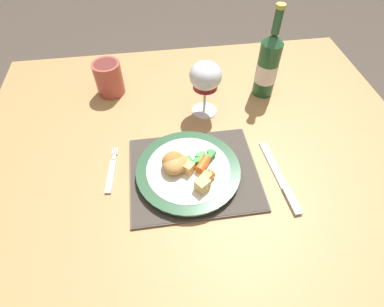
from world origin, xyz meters
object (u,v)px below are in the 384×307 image
dining_table (199,171)px  dinner_plate (188,171)px  wine_glass (206,78)px  drinking_cup (109,78)px  table_knife (282,182)px  bottle (268,65)px  fork (111,173)px

dining_table → dinner_plate: dinner_plate is taller
dining_table → wine_glass: bearing=76.0°
dining_table → dinner_plate: size_ratio=4.70×
drinking_cup → dinner_plate: bearing=-61.4°
dining_table → table_knife: size_ratio=5.33×
dining_table → drinking_cup: drinking_cup is taller
dinner_plate → bottle: bottle is taller
table_knife → drinking_cup: size_ratio=2.17×
bottle → drinking_cup: size_ratio=2.67×
dining_table → table_knife: 0.24m
fork → table_knife: table_knife is taller
dinner_plate → table_knife: (0.21, -0.05, -0.01)m
dinner_plate → fork: dinner_plate is taller
table_knife → wine_glass: wine_glass is taller
fork → wine_glass: size_ratio=0.87×
dining_table → bottle: (0.22, 0.20, 0.19)m
dining_table → bottle: bottle is taller
dining_table → fork: fork is taller
dining_table → dinner_plate: bearing=-117.8°
bottle → fork: bearing=-151.1°
fork → table_knife: (0.39, -0.08, 0.00)m
dinner_plate → drinking_cup: size_ratio=2.47×
wine_glass → bottle: 0.20m
table_knife → drinking_cup: (-0.40, 0.40, 0.05)m
dinner_plate → wine_glass: (0.08, 0.22, 0.10)m
dinner_plate → wine_glass: 0.25m
dining_table → drinking_cup: size_ratio=11.58×
fork → dinner_plate: bearing=-9.8°
table_knife → bottle: bearing=81.3°
dining_table → bottle: 0.36m
fork → dining_table: bearing=11.4°
dinner_plate → drinking_cup: 0.39m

